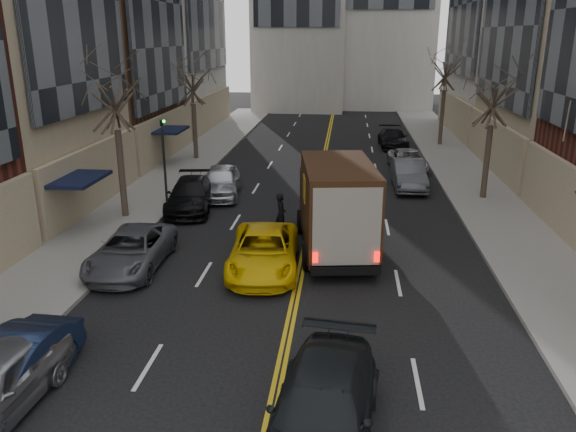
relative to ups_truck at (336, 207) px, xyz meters
name	(u,v)px	position (x,y,z in m)	size (l,w,h in m)	color
sidewalk_left	(167,180)	(-10.20, 10.17, -1.80)	(4.00, 66.00, 0.15)	slate
sidewalk_right	(478,189)	(7.80, 10.17, -1.80)	(4.00, 66.00, 0.15)	slate
tree_lf_mid	(112,76)	(-10.00, 3.17, 4.72)	(3.20, 3.20, 8.91)	#382D23
tree_lf_far	(192,71)	(-10.00, 16.17, 4.15)	(3.20, 3.20, 8.12)	#382D23
tree_rt_mid	(496,80)	(7.60, 8.17, 4.29)	(3.20, 3.20, 8.32)	#382D23
tree_rt_far	(447,56)	(7.60, 23.17, 4.87)	(3.20, 3.20, 9.11)	#382D23
traffic_signal	(164,152)	(-8.59, 5.17, 0.94)	(0.29, 0.26, 4.70)	black
ups_truck	(336,207)	(0.00, 0.00, 0.00)	(3.47, 7.07, 3.72)	black
observer_sedan	(322,410)	(0.00, -11.20, -1.10)	(2.78, 5.57, 1.55)	black
taxi	(264,251)	(-2.57, -2.18, -1.13)	(2.46, 5.34, 1.48)	#E5BA09
pedestrian	(281,214)	(-2.39, 1.70, -0.94)	(0.68, 0.45, 1.87)	black
parked_lf_b	(13,367)	(-7.50, -10.25, -1.17)	(1.50, 4.30, 1.42)	black
parked_lf_c	(131,250)	(-7.50, -2.52, -1.17)	(2.34, 5.07, 1.41)	#53545B
parked_lf_d	(191,195)	(-7.28, 4.91, -1.12)	(2.12, 5.20, 1.51)	black
parked_lf_e	(221,181)	(-6.30, 7.45, -1.06)	(1.93, 4.79, 1.63)	#B9BBC1
parked_rt_a	(409,174)	(3.90, 10.19, -1.09)	(1.67, 4.78, 1.57)	#494B50
parked_rt_b	(407,160)	(4.27, 14.57, -1.22)	(2.16, 4.68, 1.30)	#A0A1A7
parked_rt_c	(393,138)	(3.90, 22.22, -1.16)	(2.00, 4.92, 1.43)	black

